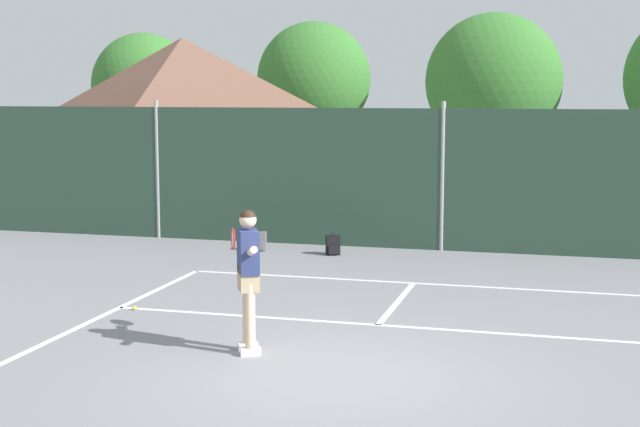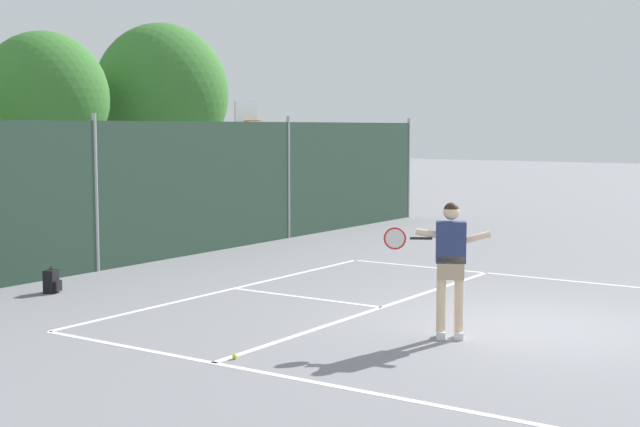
# 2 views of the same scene
# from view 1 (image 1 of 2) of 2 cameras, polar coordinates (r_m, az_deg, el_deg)

# --- Properties ---
(ground_plane) EXTENTS (120.00, 120.00, 0.00)m
(ground_plane) POSITION_cam_1_polar(r_m,az_deg,el_deg) (11.08, 0.94, -10.00)
(ground_plane) COLOR gray
(court_markings) EXTENTS (8.30, 11.10, 0.01)m
(court_markings) POSITION_cam_1_polar(r_m,az_deg,el_deg) (11.67, 1.74, -9.06)
(court_markings) COLOR white
(court_markings) RESTS_ON ground
(chainlink_fence) EXTENTS (26.09, 0.09, 3.13)m
(chainlink_fence) POSITION_cam_1_polar(r_m,az_deg,el_deg) (19.49, 7.57, 2.07)
(chainlink_fence) COLOR #284233
(chainlink_fence) RESTS_ON ground
(clubhouse_building) EXTENTS (5.56, 4.33, 4.71)m
(clubhouse_building) POSITION_cam_1_polar(r_m,az_deg,el_deg) (24.56, -8.44, 5.40)
(clubhouse_building) COLOR silver
(clubhouse_building) RESTS_ON ground
(treeline_backdrop) EXTENTS (26.29, 4.41, 6.46)m
(treeline_backdrop) POSITION_cam_1_polar(r_m,az_deg,el_deg) (27.94, 16.33, 8.14)
(treeline_backdrop) COLOR brown
(treeline_backdrop) RESTS_ON ground
(tennis_player) EXTENTS (0.81, 1.25, 1.85)m
(tennis_player) POSITION_cam_1_polar(r_m,az_deg,el_deg) (11.80, -4.47, -3.36)
(tennis_player) COLOR silver
(tennis_player) RESTS_ON ground
(tennis_ball) EXTENTS (0.07, 0.07, 0.07)m
(tennis_ball) POSITION_cam_1_polar(r_m,az_deg,el_deg) (14.53, -11.39, -5.74)
(tennis_ball) COLOR #CCE033
(tennis_ball) RESTS_ON ground
(backpack_grey) EXTENTS (0.31, 0.28, 0.46)m
(backpack_grey) POSITION_cam_1_polar(r_m,az_deg,el_deg) (19.48, -3.77, -1.75)
(backpack_grey) COLOR slate
(backpack_grey) RESTS_ON ground
(backpack_black) EXTENTS (0.33, 0.32, 0.46)m
(backpack_black) POSITION_cam_1_polar(r_m,az_deg,el_deg) (18.95, 0.81, -1.99)
(backpack_black) COLOR black
(backpack_black) RESTS_ON ground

